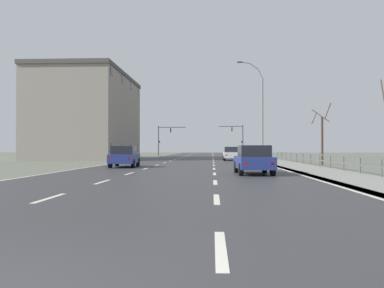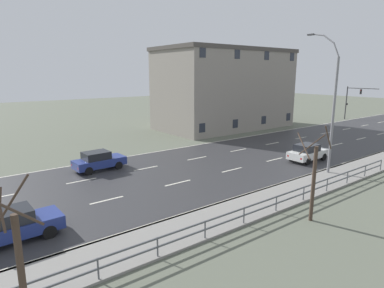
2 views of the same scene
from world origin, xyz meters
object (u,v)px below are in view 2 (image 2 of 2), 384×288
at_px(street_lamp_midground, 332,107).
at_px(brick_building, 225,89).
at_px(traffic_signal_left, 352,98).
at_px(car_far_left, 99,161).
at_px(car_far_right, 14,225).
at_px(car_distant, 308,152).

xyz_separation_m(street_lamp_midground, brick_building, (-21.58, 8.87, 0.33)).
relative_size(street_lamp_midground, traffic_signal_left, 1.94).
height_order(street_lamp_midground, car_far_left, street_lamp_midground).
distance_m(car_far_right, car_distant, 23.67).
distance_m(traffic_signal_left, car_far_right, 54.30).
height_order(car_far_right, brick_building, brick_building).
bearing_deg(brick_building, street_lamp_midground, -22.36).
relative_size(traffic_signal_left, car_far_left, 1.34).
bearing_deg(car_far_left, car_distant, 59.07).
xyz_separation_m(traffic_signal_left, car_distant, (11.28, -29.35, -2.91)).
bearing_deg(traffic_signal_left, car_distant, -68.98).
bearing_deg(car_far_right, traffic_signal_left, 99.99).
relative_size(car_far_left, brick_building, 0.22).
distance_m(street_lamp_midground, car_far_left, 18.82).
xyz_separation_m(car_far_left, brick_building, (-9.89, 22.94, 4.79)).
bearing_deg(car_far_left, traffic_signal_left, 90.58).
bearing_deg(brick_building, car_far_left, -66.67).
bearing_deg(car_far_left, street_lamp_midground, 47.55).
xyz_separation_m(street_lamp_midground, car_far_left, (-11.68, -14.07, -4.46)).
relative_size(car_far_left, car_far_right, 1.00).
xyz_separation_m(traffic_signal_left, car_far_left, (2.64, -45.47, -2.91)).
relative_size(street_lamp_midground, car_far_right, 2.60).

